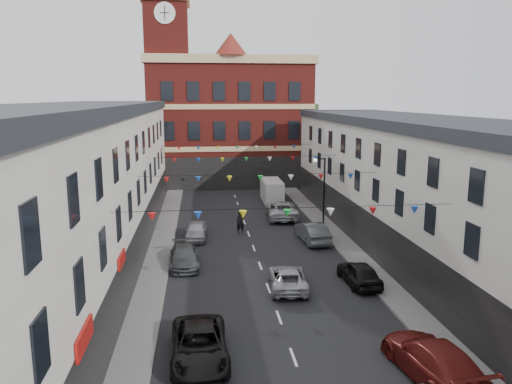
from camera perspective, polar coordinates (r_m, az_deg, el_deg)
name	(u,v)px	position (r m, az deg, el deg)	size (l,w,h in m)	color
ground	(268,288)	(30.01, 1.42, -10.94)	(160.00, 160.00, 0.00)	black
pavement_left	(153,280)	(31.74, -11.71, -9.78)	(1.80, 64.00, 0.15)	#605E5B
pavement_right	(370,271)	(33.38, 12.90, -8.80)	(1.80, 64.00, 0.15)	#605E5B
terrace_left	(60,201)	(30.24, -21.52, -0.95)	(8.40, 56.00, 10.70)	beige
terrace_right	(455,200)	(33.19, 21.80, -0.86)	(8.40, 56.00, 9.70)	silver
civic_building	(229,120)	(65.73, -3.11, 8.18)	(20.60, 13.30, 18.50)	maroon
clock_tower	(168,65)	(62.83, -10.06, 14.12)	(5.60, 5.60, 30.00)	maroon
distant_hill	(199,132)	(89.82, -6.57, 6.82)	(40.00, 14.00, 10.00)	#2A4D24
street_lamp	(321,182)	(43.49, 7.49, 1.16)	(1.10, 0.36, 6.00)	black
car_left_c	(199,345)	(22.35, -6.48, -16.98)	(2.39, 5.18, 1.44)	black
car_left_d	(184,257)	(33.81, -8.22, -7.31)	(1.86, 4.59, 1.33)	#3D4045
car_left_e	(196,231)	(39.89, -6.85, -4.41)	(1.66, 4.12, 1.40)	gray
car_right_c	(433,360)	(22.13, 19.62, -17.60)	(2.29, 5.62, 1.63)	#5F1613
car_right_d	(359,273)	(30.95, 11.70, -9.06)	(1.69, 4.21, 1.44)	black
car_right_e	(312,232)	(39.13, 6.46, -4.56)	(1.68, 4.81, 1.58)	#494D50
car_right_f	(282,210)	(46.41, 2.96, -2.04)	(2.70, 5.86, 1.63)	#AEB0B3
moving_car	(288,278)	(29.83, 3.67, -9.77)	(2.13, 4.61, 1.28)	#9E9FA5
white_van	(272,191)	(53.94, 1.83, 0.15)	(2.00, 5.20, 2.30)	silver
pedestrian	(241,222)	(41.17, -1.78, -3.48)	(0.70, 0.46, 1.92)	black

